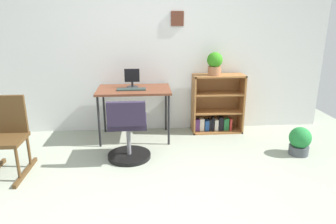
# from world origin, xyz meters

# --- Properties ---
(ground_plane) EXTENTS (6.24, 6.24, 0.00)m
(ground_plane) POSITION_xyz_m (0.00, 0.00, 0.00)
(ground_plane) COLOR gray
(wall_back) EXTENTS (5.20, 0.12, 2.46)m
(wall_back) POSITION_xyz_m (0.00, 2.15, 1.23)
(wall_back) COLOR silver
(wall_back) RESTS_ON ground_plane
(desk) EXTENTS (0.99, 0.62, 0.71)m
(desk) POSITION_xyz_m (-0.23, 1.75, 0.66)
(desk) COLOR brown
(desk) RESTS_ON ground_plane
(monitor) EXTENTS (0.20, 0.16, 0.26)m
(monitor) POSITION_xyz_m (-0.25, 1.83, 0.84)
(monitor) COLOR #262628
(monitor) RESTS_ON desk
(keyboard) EXTENTS (0.38, 0.13, 0.02)m
(keyboard) POSITION_xyz_m (-0.26, 1.67, 0.72)
(keyboard) COLOR #293633
(keyboard) RESTS_ON desk
(office_chair) EXTENTS (0.52, 0.55, 0.77)m
(office_chair) POSITION_xyz_m (-0.29, 1.05, 0.34)
(office_chair) COLOR black
(office_chair) RESTS_ON ground_plane
(rocking_chair) EXTENTS (0.42, 0.64, 0.84)m
(rocking_chair) POSITION_xyz_m (-1.58, 0.86, 0.43)
(rocking_chair) COLOR #4C3419
(rocking_chair) RESTS_ON ground_plane
(bookshelf_low) EXTENTS (0.74, 0.30, 0.86)m
(bookshelf_low) POSITION_xyz_m (0.97, 1.96, 0.38)
(bookshelf_low) COLOR #976131
(bookshelf_low) RESTS_ON ground_plane
(potted_plant_on_shelf) EXTENTS (0.22, 0.22, 0.32)m
(potted_plant_on_shelf) POSITION_xyz_m (0.90, 1.90, 1.03)
(potted_plant_on_shelf) COLOR #9E6642
(potted_plant_on_shelf) RESTS_ON bookshelf_low
(potted_plant_floor) EXTENTS (0.27, 0.27, 0.35)m
(potted_plant_floor) POSITION_xyz_m (1.81, 1.04, 0.18)
(potted_plant_floor) COLOR #474C51
(potted_plant_floor) RESTS_ON ground_plane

